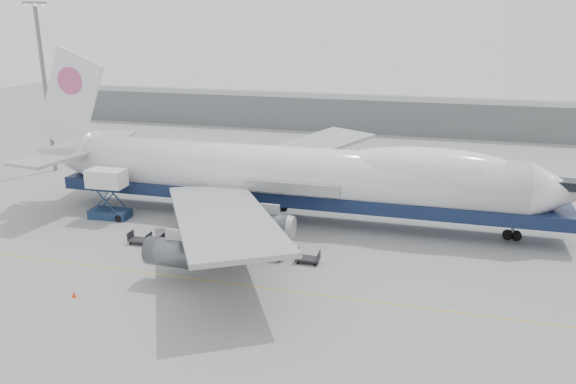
% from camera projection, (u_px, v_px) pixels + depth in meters
% --- Properties ---
extents(ground, '(260.00, 260.00, 0.00)m').
position_uv_depth(ground, '(260.00, 259.00, 56.55)').
color(ground, gray).
rests_on(ground, ground).
extents(apron_line, '(60.00, 0.15, 0.01)m').
position_uv_depth(apron_line, '(240.00, 285.00, 51.03)').
color(apron_line, gold).
rests_on(apron_line, ground).
extents(hangar, '(110.00, 8.00, 7.00)m').
position_uv_depth(hangar, '(315.00, 112.00, 122.48)').
color(hangar, slate).
rests_on(hangar, ground).
extents(floodlight_mast, '(2.40, 2.40, 25.43)m').
position_uv_depth(floodlight_mast, '(44.00, 79.00, 84.98)').
color(floodlight_mast, slate).
rests_on(floodlight_mast, ground).
extents(airliner, '(67.00, 55.30, 19.98)m').
position_uv_depth(airliner, '(296.00, 175.00, 65.76)').
color(airliner, white).
rests_on(airliner, ground).
extents(catering_truck, '(4.90, 3.50, 6.06)m').
position_uv_depth(catering_truck, '(108.00, 191.00, 67.05)').
color(catering_truck, navy).
rests_on(catering_truck, ground).
extents(traffic_cone, '(0.38, 0.38, 0.56)m').
position_uv_depth(traffic_cone, '(74.00, 294.00, 48.73)').
color(traffic_cone, '#FF420D').
rests_on(traffic_cone, ground).
extents(dolly_0, '(2.30, 1.35, 1.30)m').
position_uv_depth(dolly_0, '(140.00, 239.00, 60.11)').
color(dolly_0, '#2D2D30').
rests_on(dolly_0, ground).
extents(dolly_1, '(2.30, 1.35, 1.30)m').
position_uv_depth(dolly_1, '(171.00, 243.00, 59.17)').
color(dolly_1, '#2D2D30').
rests_on(dolly_1, ground).
extents(dolly_2, '(2.30, 1.35, 1.30)m').
position_uv_depth(dolly_2, '(204.00, 246.00, 58.24)').
color(dolly_2, '#2D2D30').
rests_on(dolly_2, ground).
extents(dolly_3, '(2.30, 1.35, 1.30)m').
position_uv_depth(dolly_3, '(237.00, 250.00, 57.31)').
color(dolly_3, '#2D2D30').
rests_on(dolly_3, ground).
extents(dolly_4, '(2.30, 1.35, 1.30)m').
position_uv_depth(dolly_4, '(272.00, 254.00, 56.37)').
color(dolly_4, '#2D2D30').
rests_on(dolly_4, ground).
extents(dolly_5, '(2.30, 1.35, 1.30)m').
position_uv_depth(dolly_5, '(308.00, 258.00, 55.44)').
color(dolly_5, '#2D2D30').
rests_on(dolly_5, ground).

